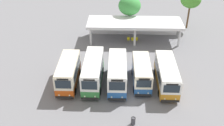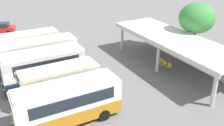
{
  "view_description": "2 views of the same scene",
  "coord_description": "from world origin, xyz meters",
  "px_view_note": "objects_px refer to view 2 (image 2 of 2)",
  "views": [
    {
      "loc": [
        -1.12,
        -26.14,
        20.97
      ],
      "look_at": [
        -2.11,
        4.92,
        1.59
      ],
      "focal_mm": 42.63,
      "sensor_mm": 36.0,
      "label": 1
    },
    {
      "loc": [
        20.21,
        -2.43,
        11.98
      ],
      "look_at": [
        0.88,
        8.08,
        1.89
      ],
      "focal_mm": 40.89,
      "sensor_mm": 36.0,
      "label": 2
    }
  ],
  "objects_px": {
    "city_bus_second_in_row": "(38,55)",
    "city_bus_nearest_orange": "(28,46)",
    "city_bus_middle_cream": "(44,67)",
    "waiting_chair_middle_seat": "(169,66)",
    "waiting_chair_end_by_column": "(161,61)",
    "city_bus_fourth_amber": "(60,82)",
    "waiting_chair_second_from_end": "(164,64)",
    "parked_car_flank": "(1,28)",
    "city_bus_fifth_blue": "(68,102)"
  },
  "relations": [
    {
      "from": "waiting_chair_end_by_column",
      "to": "waiting_chair_middle_seat",
      "type": "distance_m",
      "value": 1.4
    },
    {
      "from": "city_bus_fourth_amber",
      "to": "waiting_chair_end_by_column",
      "type": "distance_m",
      "value": 11.94
    },
    {
      "from": "city_bus_fifth_blue",
      "to": "waiting_chair_end_by_column",
      "type": "xyz_separation_m",
      "value": [
        -4.6,
        12.22,
        -1.24
      ]
    },
    {
      "from": "city_bus_middle_cream",
      "to": "city_bus_fourth_amber",
      "type": "relative_size",
      "value": 1.13
    },
    {
      "from": "city_bus_middle_cream",
      "to": "waiting_chair_end_by_column",
      "type": "relative_size",
      "value": 8.69
    },
    {
      "from": "city_bus_fifth_blue",
      "to": "parked_car_flank",
      "type": "height_order",
      "value": "city_bus_fifth_blue"
    },
    {
      "from": "city_bus_second_in_row",
      "to": "parked_car_flank",
      "type": "xyz_separation_m",
      "value": [
        -15.62,
        -1.91,
        -1.08
      ]
    },
    {
      "from": "city_bus_fifth_blue",
      "to": "parked_car_flank",
      "type": "bearing_deg",
      "value": -176.15
    },
    {
      "from": "city_bus_fifth_blue",
      "to": "waiting_chair_end_by_column",
      "type": "distance_m",
      "value": 13.12
    },
    {
      "from": "city_bus_fourth_amber",
      "to": "city_bus_fifth_blue",
      "type": "xyz_separation_m",
      "value": [
        3.16,
        -0.42,
        0.06
      ]
    },
    {
      "from": "city_bus_fourth_amber",
      "to": "waiting_chair_second_from_end",
      "type": "relative_size",
      "value": 7.73
    },
    {
      "from": "city_bus_nearest_orange",
      "to": "city_bus_fourth_amber",
      "type": "xyz_separation_m",
      "value": [
        9.49,
        0.55,
        -0.16
      ]
    },
    {
      "from": "waiting_chair_middle_seat",
      "to": "city_bus_second_in_row",
      "type": "bearing_deg",
      "value": -117.64
    },
    {
      "from": "parked_car_flank",
      "to": "city_bus_fourth_amber",
      "type": "bearing_deg",
      "value": 5.5
    },
    {
      "from": "city_bus_second_in_row",
      "to": "city_bus_nearest_orange",
      "type": "bearing_deg",
      "value": -173.67
    },
    {
      "from": "city_bus_middle_cream",
      "to": "waiting_chair_middle_seat",
      "type": "height_order",
      "value": "city_bus_middle_cream"
    },
    {
      "from": "city_bus_middle_cream",
      "to": "waiting_chair_end_by_column",
      "type": "height_order",
      "value": "city_bus_middle_cream"
    },
    {
      "from": "city_bus_second_in_row",
      "to": "city_bus_middle_cream",
      "type": "bearing_deg",
      "value": -4.83
    },
    {
      "from": "city_bus_middle_cream",
      "to": "waiting_chair_middle_seat",
      "type": "relative_size",
      "value": 8.69
    },
    {
      "from": "parked_car_flank",
      "to": "waiting_chair_end_by_column",
      "type": "height_order",
      "value": "parked_car_flank"
    },
    {
      "from": "city_bus_nearest_orange",
      "to": "waiting_chair_second_from_end",
      "type": "bearing_deg",
      "value": 54.46
    },
    {
      "from": "city_bus_fifth_blue",
      "to": "parked_car_flank",
      "type": "distance_m",
      "value": 25.18
    },
    {
      "from": "city_bus_fourth_amber",
      "to": "waiting_chair_middle_seat",
      "type": "distance_m",
      "value": 11.85
    },
    {
      "from": "city_bus_middle_cream",
      "to": "city_bus_nearest_orange",
      "type": "bearing_deg",
      "value": -179.25
    },
    {
      "from": "waiting_chair_end_by_column",
      "to": "waiting_chair_middle_seat",
      "type": "bearing_deg",
      "value": -0.07
    },
    {
      "from": "city_bus_nearest_orange",
      "to": "waiting_chair_second_from_end",
      "type": "height_order",
      "value": "city_bus_nearest_orange"
    },
    {
      "from": "city_bus_second_in_row",
      "to": "waiting_chair_second_from_end",
      "type": "bearing_deg",
      "value": 64.85
    },
    {
      "from": "city_bus_fifth_blue",
      "to": "waiting_chair_middle_seat",
      "type": "relative_size",
      "value": 9.07
    },
    {
      "from": "city_bus_fifth_blue",
      "to": "waiting_chair_middle_seat",
      "type": "height_order",
      "value": "city_bus_fifth_blue"
    },
    {
      "from": "city_bus_second_in_row",
      "to": "waiting_chair_middle_seat",
      "type": "bearing_deg",
      "value": 62.36
    },
    {
      "from": "parked_car_flank",
      "to": "waiting_chair_middle_seat",
      "type": "height_order",
      "value": "parked_car_flank"
    },
    {
      "from": "city_bus_middle_cream",
      "to": "waiting_chair_second_from_end",
      "type": "xyz_separation_m",
      "value": [
        2.42,
        12.16,
        -1.38
      ]
    },
    {
      "from": "parked_car_flank",
      "to": "city_bus_second_in_row",
      "type": "bearing_deg",
      "value": 6.98
    },
    {
      "from": "waiting_chair_end_by_column",
      "to": "city_bus_fifth_blue",
      "type": "bearing_deg",
      "value": -69.38
    },
    {
      "from": "waiting_chair_end_by_column",
      "to": "waiting_chair_second_from_end",
      "type": "distance_m",
      "value": 0.71
    },
    {
      "from": "waiting_chair_middle_seat",
      "to": "waiting_chair_second_from_end",
      "type": "bearing_deg",
      "value": -171.52
    },
    {
      "from": "waiting_chair_second_from_end",
      "to": "city_bus_fifth_blue",
      "type": "bearing_deg",
      "value": -72.15
    },
    {
      "from": "city_bus_nearest_orange",
      "to": "waiting_chair_second_from_end",
      "type": "relative_size",
      "value": 8.09
    },
    {
      "from": "city_bus_nearest_orange",
      "to": "city_bus_middle_cream",
      "type": "height_order",
      "value": "city_bus_middle_cream"
    },
    {
      "from": "parked_car_flank",
      "to": "city_bus_middle_cream",
      "type": "bearing_deg",
      "value": 5.0
    },
    {
      "from": "city_bus_nearest_orange",
      "to": "city_bus_second_in_row",
      "type": "distance_m",
      "value": 3.18
    },
    {
      "from": "city_bus_nearest_orange",
      "to": "city_bus_fourth_amber",
      "type": "bearing_deg",
      "value": 3.34
    },
    {
      "from": "city_bus_middle_cream",
      "to": "city_bus_second_in_row",
      "type": "bearing_deg",
      "value": 175.17
    },
    {
      "from": "waiting_chair_end_by_column",
      "to": "waiting_chair_second_from_end",
      "type": "xyz_separation_m",
      "value": [
        0.7,
        -0.11,
        0.0
      ]
    },
    {
      "from": "city_bus_second_in_row",
      "to": "waiting_chair_end_by_column",
      "type": "xyz_separation_m",
      "value": [
        4.89,
        12.0,
        -1.38
      ]
    },
    {
      "from": "city_bus_nearest_orange",
      "to": "city_bus_middle_cream",
      "type": "xyz_separation_m",
      "value": [
        6.32,
        0.08,
        0.05
      ]
    },
    {
      "from": "city_bus_second_in_row",
      "to": "waiting_chair_end_by_column",
      "type": "height_order",
      "value": "city_bus_second_in_row"
    },
    {
      "from": "city_bus_nearest_orange",
      "to": "waiting_chair_middle_seat",
      "type": "relative_size",
      "value": 8.09
    },
    {
      "from": "parked_car_flank",
      "to": "waiting_chair_middle_seat",
      "type": "bearing_deg",
      "value": 32.42
    },
    {
      "from": "city_bus_middle_cream",
      "to": "parked_car_flank",
      "type": "distance_m",
      "value": 18.89
    }
  ]
}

